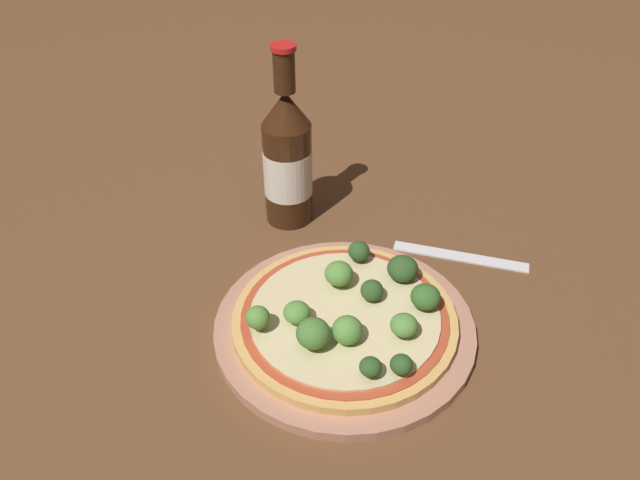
# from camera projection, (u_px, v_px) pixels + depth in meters

# --- Properties ---
(ground_plane) EXTENTS (3.00, 3.00, 0.00)m
(ground_plane) POSITION_uv_depth(u_px,v_px,m) (344.00, 330.00, 0.69)
(ground_plane) COLOR brown
(plate) EXTENTS (0.29, 0.29, 0.01)m
(plate) POSITION_uv_depth(u_px,v_px,m) (345.00, 326.00, 0.68)
(plate) COLOR tan
(plate) RESTS_ON ground_plane
(pizza) EXTENTS (0.24, 0.24, 0.01)m
(pizza) POSITION_uv_depth(u_px,v_px,m) (346.00, 320.00, 0.67)
(pizza) COLOR tan
(pizza) RESTS_ON plate
(broccoli_floret_0) EXTENTS (0.04, 0.04, 0.04)m
(broccoli_floret_0) POSITION_uv_depth(u_px,v_px,m) (309.00, 331.00, 0.62)
(broccoli_floret_0) COLOR #6B8E51
(broccoli_floret_0) RESTS_ON pizza
(broccoli_floret_1) EXTENTS (0.03, 0.03, 0.03)m
(broccoli_floret_1) POSITION_uv_depth(u_px,v_px,m) (426.00, 297.00, 0.67)
(broccoli_floret_1) COLOR #6B8E51
(broccoli_floret_1) RESTS_ON pizza
(broccoli_floret_2) EXTENTS (0.02, 0.02, 0.02)m
(broccoli_floret_2) POSITION_uv_depth(u_px,v_px,m) (401.00, 365.00, 0.60)
(broccoli_floret_2) COLOR #6B8E51
(broccoli_floret_2) RESTS_ON pizza
(broccoli_floret_3) EXTENTS (0.03, 0.03, 0.03)m
(broccoli_floret_3) POSITION_uv_depth(u_px,v_px,m) (339.00, 274.00, 0.70)
(broccoli_floret_3) COLOR #6B8E51
(broccoli_floret_3) RESTS_ON pizza
(broccoli_floret_4) EXTENTS (0.03, 0.03, 0.03)m
(broccoli_floret_4) POSITION_uv_depth(u_px,v_px,m) (258.00, 318.00, 0.64)
(broccoli_floret_4) COLOR #6B8E51
(broccoli_floret_4) RESTS_ON pizza
(broccoli_floret_5) EXTENTS (0.04, 0.04, 0.03)m
(broccoli_floret_5) POSITION_uv_depth(u_px,v_px,m) (403.00, 268.00, 0.71)
(broccoli_floret_5) COLOR #6B8E51
(broccoli_floret_5) RESTS_ON pizza
(broccoli_floret_6) EXTENTS (0.03, 0.03, 0.03)m
(broccoli_floret_6) POSITION_uv_depth(u_px,v_px,m) (404.00, 325.00, 0.64)
(broccoli_floret_6) COLOR #6B8E51
(broccoli_floret_6) RESTS_ON pizza
(broccoli_floret_7) EXTENTS (0.03, 0.03, 0.03)m
(broccoli_floret_7) POSITION_uv_depth(u_px,v_px,m) (359.00, 251.00, 0.73)
(broccoli_floret_7) COLOR #6B8E51
(broccoli_floret_7) RESTS_ON pizza
(broccoli_floret_8) EXTENTS (0.02, 0.02, 0.02)m
(broccoli_floret_8) POSITION_uv_depth(u_px,v_px,m) (370.00, 367.00, 0.60)
(broccoli_floret_8) COLOR #6B8E51
(broccoli_floret_8) RESTS_ON pizza
(broccoli_floret_9) EXTENTS (0.03, 0.03, 0.02)m
(broccoli_floret_9) POSITION_uv_depth(u_px,v_px,m) (297.00, 312.00, 0.65)
(broccoli_floret_9) COLOR #6B8E51
(broccoli_floret_9) RESTS_ON pizza
(broccoli_floret_10) EXTENTS (0.03, 0.03, 0.03)m
(broccoli_floret_10) POSITION_uv_depth(u_px,v_px,m) (347.00, 330.00, 0.63)
(broccoli_floret_10) COLOR #6B8E51
(broccoli_floret_10) RESTS_ON pizza
(broccoli_floret_11) EXTENTS (0.03, 0.03, 0.02)m
(broccoli_floret_11) POSITION_uv_depth(u_px,v_px,m) (372.00, 290.00, 0.68)
(broccoli_floret_11) COLOR #6B8E51
(broccoli_floret_11) RESTS_ON pizza
(beer_bottle) EXTENTS (0.06, 0.06, 0.24)m
(beer_bottle) POSITION_uv_depth(u_px,v_px,m) (287.00, 159.00, 0.80)
(beer_bottle) COLOR #381E0F
(beer_bottle) RESTS_ON ground_plane
(fork) EXTENTS (0.07, 0.17, 0.00)m
(fork) POSITION_uv_depth(u_px,v_px,m) (460.00, 256.00, 0.79)
(fork) COLOR silver
(fork) RESTS_ON ground_plane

